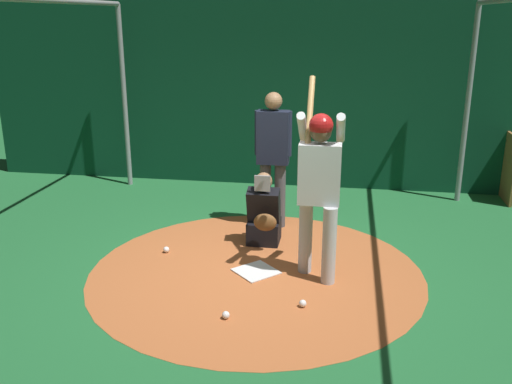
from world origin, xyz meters
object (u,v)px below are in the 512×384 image
Objects in this scene: home_plate at (256,271)px; bat_rack at (508,168)px; batter at (319,180)px; baseball_1 at (303,303)px; baseball_0 at (226,315)px; catcher at (264,216)px; umpire at (273,152)px; baseball_2 at (166,250)px.

bat_rack is (-3.30, 3.45, 0.48)m from home_plate.
bat_rack is at bearing 139.92° from batter.
baseball_1 reaches higher than home_plate.
home_plate is at bearing -140.53° from baseball_1.
bat_rack is (-3.30, 2.78, -0.62)m from batter.
home_plate is at bearing 173.61° from baseball_0.
catcher is 1.71m from baseball_1.
catcher is at bearing -54.87° from bat_rack.
batter is (-0.00, 0.67, 1.10)m from home_plate.
umpire is 24.75× the size of baseball_2.
catcher is 0.93m from umpire.
baseball_1 is 2.05m from baseball_2.
baseball_0 is (4.36, -3.57, -0.45)m from bat_rack.
bat_rack is 14.20× the size of baseball_0.
catcher is 1.27m from baseball_2.
home_plate is 0.40× the size of bat_rack.
catcher is 1.94m from baseball_0.
umpire is 24.75× the size of baseball_0.
baseball_0 is 1.76m from baseball_2.
batter is at bearing 39.98° from catcher.
bat_rack reaches higher than baseball_2.
catcher is (-0.85, -0.71, -0.75)m from batter.
baseball_1 is (-0.34, 0.71, 0.00)m from baseball_0.
baseball_2 reaches higher than home_plate.
catcher reaches higher than baseball_1.
batter is at bearing 90.36° from home_plate.
batter is 1.70m from baseball_0.
umpire is 1.74× the size of bat_rack.
baseball_1 is at bearing 15.33° from umpire.
umpire is at bearing 177.87° from catcher.
umpire is at bearing 134.43° from baseball_2.
baseball_2 is at bearing -57.43° from bat_rack.
baseball_0 is at bearing 36.63° from baseball_2.
baseball_0 is (1.91, -0.08, -0.32)m from catcher.
baseball_1 is at bearing -35.46° from bat_rack.
umpire is (-1.48, -0.69, -0.08)m from batter.
catcher is 12.63× the size of baseball_0.
bat_rack is at bearing 144.54° from baseball_1.
home_plate is 0.19× the size of batter.
catcher is at bearing 177.62° from baseball_0.
catcher is 4.27m from bat_rack.
umpire is at bearing -62.29° from bat_rack.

